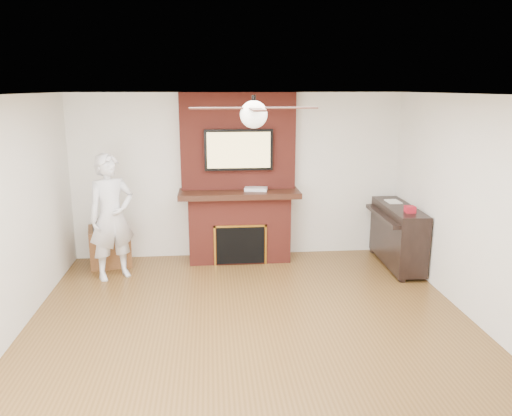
{
  "coord_description": "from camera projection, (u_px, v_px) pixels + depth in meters",
  "views": [
    {
      "loc": [
        -0.42,
        -4.75,
        2.57
      ],
      "look_at": [
        0.11,
        0.9,
        1.19
      ],
      "focal_mm": 35.0,
      "sensor_mm": 36.0,
      "label": 1
    }
  ],
  "objects": [
    {
      "name": "room_shell",
      "position": [
        254.0,
        224.0,
        4.95
      ],
      "size": [
        5.36,
        5.86,
        2.86
      ],
      "color": "brown",
      "rests_on": "ground"
    },
    {
      "name": "fireplace",
      "position": [
        239.0,
        195.0,
        7.47
      ],
      "size": [
        1.78,
        0.64,
        2.5
      ],
      "color": "maroon",
      "rests_on": "ground"
    },
    {
      "name": "tv",
      "position": [
        239.0,
        150.0,
        7.27
      ],
      "size": [
        1.0,
        0.08,
        0.6
      ],
      "color": "black",
      "rests_on": "fireplace"
    },
    {
      "name": "ceiling_fan",
      "position": [
        254.0,
        113.0,
        4.69
      ],
      "size": [
        1.21,
        1.21,
        0.31
      ],
      "color": "black",
      "rests_on": "room_shell"
    },
    {
      "name": "person",
      "position": [
        112.0,
        217.0,
        6.74
      ],
      "size": [
        0.76,
        0.68,
        1.72
      ],
      "primitive_type": "imported",
      "rotation": [
        0.0,
        0.0,
        0.52
      ],
      "color": "silver",
      "rests_on": "ground"
    },
    {
      "name": "side_table",
      "position": [
        110.0,
        244.0,
        7.4
      ],
      "size": [
        0.69,
        0.69,
        0.67
      ],
      "rotation": [
        0.0,
        0.0,
        0.22
      ],
      "color": "brown",
      "rests_on": "ground"
    },
    {
      "name": "piano",
      "position": [
        397.0,
        234.0,
        7.27
      ],
      "size": [
        0.55,
        1.39,
        0.99
      ],
      "rotation": [
        0.0,
        0.0,
        -0.03
      ],
      "color": "black",
      "rests_on": "ground"
    },
    {
      "name": "cable_box",
      "position": [
        256.0,
        189.0,
        7.38
      ],
      "size": [
        0.36,
        0.25,
        0.05
      ],
      "primitive_type": "cube",
      "rotation": [
        0.0,
        0.0,
        -0.19
      ],
      "color": "silver",
      "rests_on": "fireplace"
    },
    {
      "name": "candle_orange",
      "position": [
        235.0,
        259.0,
        7.47
      ],
      "size": [
        0.07,
        0.07,
        0.14
      ],
      "primitive_type": "cylinder",
      "color": "#E8561B",
      "rests_on": "ground"
    },
    {
      "name": "candle_green",
      "position": [
        237.0,
        260.0,
        7.48
      ],
      "size": [
        0.07,
        0.07,
        0.08
      ],
      "primitive_type": "cylinder",
      "color": "#33752E",
      "rests_on": "ground"
    },
    {
      "name": "candle_cream",
      "position": [
        243.0,
        260.0,
        7.48
      ],
      "size": [
        0.08,
        0.08,
        0.09
      ],
      "primitive_type": "cylinder",
      "color": "#FBE0C8",
      "rests_on": "ground"
    },
    {
      "name": "candle_blue",
      "position": [
        259.0,
        258.0,
        7.56
      ],
      "size": [
        0.06,
        0.06,
        0.09
      ],
      "primitive_type": "cylinder",
      "color": "teal",
      "rests_on": "ground"
    }
  ]
}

